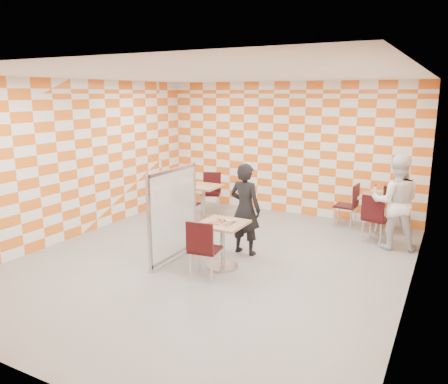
% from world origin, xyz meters
% --- Properties ---
extents(room_shell, '(7.00, 7.00, 7.00)m').
position_xyz_m(room_shell, '(0.00, 0.54, 1.50)').
color(room_shell, gray).
rests_on(room_shell, ground).
extents(main_table, '(0.70, 0.70, 0.75)m').
position_xyz_m(main_table, '(0.27, -0.17, 0.51)').
color(main_table, tan).
rests_on(main_table, ground).
extents(second_table, '(0.70, 0.70, 0.75)m').
position_xyz_m(second_table, '(2.15, 2.91, 0.51)').
color(second_table, tan).
rests_on(second_table, ground).
extents(empty_table, '(0.70, 0.70, 0.75)m').
position_xyz_m(empty_table, '(-1.44, 2.11, 0.51)').
color(empty_table, tan).
rests_on(empty_table, ground).
extents(chair_main_front, '(0.47, 0.48, 0.92)m').
position_xyz_m(chair_main_front, '(0.24, -0.74, 0.54)').
color(chair_main_front, black).
rests_on(chair_main_front, ground).
extents(chair_second_front, '(0.51, 0.52, 0.92)m').
position_xyz_m(chair_second_front, '(2.20, 2.16, 0.54)').
color(chair_second_front, black).
rests_on(chair_second_front, ground).
extents(chair_second_side, '(0.45, 0.44, 0.92)m').
position_xyz_m(chair_second_side, '(1.59, 2.96, 0.54)').
color(chair_second_side, black).
rests_on(chair_second_side, ground).
extents(chair_empty_near, '(0.45, 0.46, 0.92)m').
position_xyz_m(chair_empty_near, '(-1.48, 1.43, 0.54)').
color(chair_empty_near, black).
rests_on(chair_empty_near, ground).
extents(chair_empty_far, '(0.55, 0.56, 0.92)m').
position_xyz_m(chair_empty_far, '(-1.57, 2.72, 0.54)').
color(chair_empty_far, black).
rests_on(chair_empty_far, ground).
extents(partition, '(0.08, 1.38, 1.55)m').
position_xyz_m(partition, '(-0.62, -0.23, 0.79)').
color(partition, white).
rests_on(partition, ground).
extents(man_dark, '(0.62, 0.44, 1.59)m').
position_xyz_m(man_dark, '(0.31, 0.58, 0.80)').
color(man_dark, black).
rests_on(man_dark, ground).
extents(man_white, '(0.95, 0.81, 1.70)m').
position_xyz_m(man_white, '(2.55, 2.08, 0.85)').
color(man_white, white).
rests_on(man_white, ground).
extents(pizza_on_foil, '(0.40, 0.40, 0.04)m').
position_xyz_m(pizza_on_foil, '(0.27, -0.19, 0.77)').
color(pizza_on_foil, silver).
rests_on(pizza_on_foil, main_table).
extents(sport_bottle, '(0.06, 0.06, 0.20)m').
position_xyz_m(sport_bottle, '(2.05, 3.01, 0.84)').
color(sport_bottle, white).
rests_on(sport_bottle, second_table).
extents(soda_bottle, '(0.07, 0.07, 0.23)m').
position_xyz_m(soda_bottle, '(2.24, 2.97, 0.85)').
color(soda_bottle, black).
rests_on(soda_bottle, second_table).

